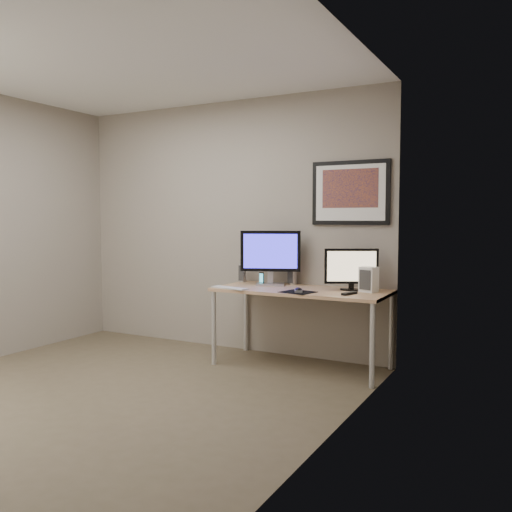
% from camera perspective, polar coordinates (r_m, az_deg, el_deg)
% --- Properties ---
extents(floor, '(3.60, 3.60, 0.00)m').
position_cam_1_polar(floor, '(4.59, -14.25, -13.65)').
color(floor, brown).
rests_on(floor, ground).
extents(room, '(3.60, 3.60, 3.60)m').
position_cam_1_polar(room, '(4.73, -10.90, 7.09)').
color(room, white).
rests_on(room, ground).
extents(desk, '(1.60, 0.70, 0.73)m').
position_cam_1_polar(desk, '(5.03, 4.79, -4.22)').
color(desk, '#A57650').
rests_on(desk, floor).
extents(framed_art, '(0.75, 0.04, 0.60)m').
position_cam_1_polar(framed_art, '(5.17, 9.90, 6.59)').
color(framed_art, black).
rests_on(framed_art, room).
extents(monitor_large, '(0.56, 0.27, 0.53)m').
position_cam_1_polar(monitor_large, '(5.26, 1.52, 0.10)').
color(monitor_large, '#B1B1B6').
rests_on(monitor_large, desk).
extents(monitor_tv, '(0.44, 0.25, 0.38)m').
position_cam_1_polar(monitor_tv, '(4.95, 10.00, -1.27)').
color(monitor_tv, black).
rests_on(monitor_tv, desk).
extents(speaker_left, '(0.08, 0.08, 0.19)m').
position_cam_1_polar(speaker_left, '(5.55, -1.40, -1.77)').
color(speaker_left, '#B1B1B6').
rests_on(speaker_left, desk).
extents(speaker_right, '(0.09, 0.09, 0.20)m').
position_cam_1_polar(speaker_right, '(5.35, 3.88, -1.92)').
color(speaker_right, '#B1B1B6').
rests_on(speaker_right, desk).
extents(phone_dock, '(0.07, 0.07, 0.13)m').
position_cam_1_polar(phone_dock, '(5.29, 0.60, -2.40)').
color(phone_dock, black).
rests_on(phone_dock, desk).
extents(keyboard, '(0.40, 0.18, 0.01)m').
position_cam_1_polar(keyboard, '(5.03, -2.77, -3.38)').
color(keyboard, silver).
rests_on(keyboard, desk).
extents(mousepad, '(0.32, 0.29, 0.00)m').
position_cam_1_polar(mousepad, '(4.80, 4.44, -3.80)').
color(mousepad, black).
rests_on(mousepad, desk).
extents(mouse, '(0.10, 0.13, 0.04)m').
position_cam_1_polar(mouse, '(4.79, 4.50, -3.57)').
color(mouse, black).
rests_on(mouse, mousepad).
extents(remote, '(0.10, 0.19, 0.02)m').
position_cam_1_polar(remote, '(4.72, 9.80, -3.87)').
color(remote, black).
rests_on(remote, desk).
extents(fan_unit, '(0.17, 0.15, 0.22)m').
position_cam_1_polar(fan_unit, '(4.89, 11.78, -2.43)').
color(fan_unit, silver).
rests_on(fan_unit, desk).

